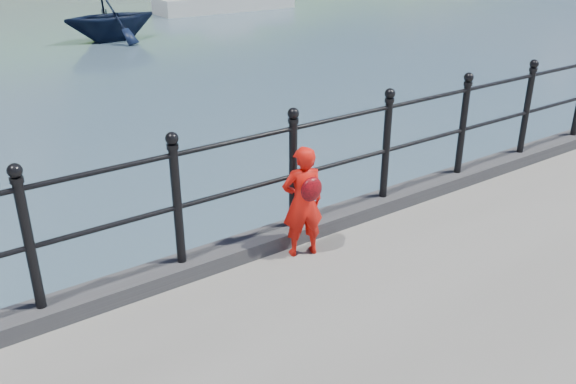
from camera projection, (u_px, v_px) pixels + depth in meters
ground at (237, 334)px, 6.26m from camera, size 600.00×600.00×0.00m
kerb at (241, 249)px, 5.71m from camera, size 60.00×0.30×0.15m
railing at (238, 175)px, 5.40m from camera, size 18.11×0.11×1.20m
child at (303, 201)px, 5.56m from camera, size 0.45×0.36×1.07m
launch_navy at (110, 16)px, 20.93m from camera, size 3.27×2.85×1.67m
sailboat_near at (225, 3)px, 28.16m from camera, size 6.57×1.94×8.94m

